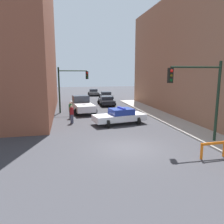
{
  "coord_description": "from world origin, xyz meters",
  "views": [
    {
      "loc": [
        -3.73,
        -12.35,
        4.58
      ],
      "look_at": [
        0.4,
        6.89,
        1.03
      ],
      "focal_mm": 35.0,
      "sensor_mm": 36.0,
      "label": 1
    }
  ],
  "objects_px": {
    "white_truck": "(82,105)",
    "barrier_mid": "(213,147)",
    "parked_car_mid": "(106,95)",
    "traffic_light_far": "(69,83)",
    "police_car": "(120,116)",
    "pedestrian_corner": "(71,110)",
    "parked_car_near": "(106,101)",
    "parked_car_far": "(93,92)",
    "traffic_light_near": "(202,90)",
    "pedestrian_crossing": "(72,114)"
  },
  "relations": [
    {
      "from": "traffic_light_near",
      "to": "police_car",
      "type": "bearing_deg",
      "value": 119.84
    },
    {
      "from": "police_car",
      "to": "pedestrian_corner",
      "type": "bearing_deg",
      "value": 40.59
    },
    {
      "from": "traffic_light_near",
      "to": "traffic_light_far",
      "type": "relative_size",
      "value": 1.0
    },
    {
      "from": "white_truck",
      "to": "barrier_mid",
      "type": "relative_size",
      "value": 3.49
    },
    {
      "from": "parked_car_mid",
      "to": "pedestrian_corner",
      "type": "bearing_deg",
      "value": -111.01
    },
    {
      "from": "traffic_light_far",
      "to": "parked_car_mid",
      "type": "bearing_deg",
      "value": 61.35
    },
    {
      "from": "barrier_mid",
      "to": "police_car",
      "type": "bearing_deg",
      "value": 108.57
    },
    {
      "from": "parked_car_near",
      "to": "pedestrian_corner",
      "type": "bearing_deg",
      "value": -121.85
    },
    {
      "from": "pedestrian_corner",
      "to": "barrier_mid",
      "type": "distance_m",
      "value": 14.35
    },
    {
      "from": "parked_car_near",
      "to": "parked_car_far",
      "type": "height_order",
      "value": "same"
    },
    {
      "from": "white_truck",
      "to": "pedestrian_corner",
      "type": "relative_size",
      "value": 3.36
    },
    {
      "from": "parked_car_near",
      "to": "pedestrian_corner",
      "type": "xyz_separation_m",
      "value": [
        -5.22,
        -8.08,
        0.19
      ]
    },
    {
      "from": "police_car",
      "to": "white_truck",
      "type": "height_order",
      "value": "white_truck"
    },
    {
      "from": "pedestrian_corner",
      "to": "traffic_light_far",
      "type": "bearing_deg",
      "value": 59.73
    },
    {
      "from": "parked_car_mid",
      "to": "pedestrian_corner",
      "type": "height_order",
      "value": "pedestrian_corner"
    },
    {
      "from": "parked_car_mid",
      "to": "white_truck",
      "type": "bearing_deg",
      "value": -110.88
    },
    {
      "from": "parked_car_far",
      "to": "pedestrian_corner",
      "type": "height_order",
      "value": "pedestrian_corner"
    },
    {
      "from": "white_truck",
      "to": "pedestrian_corner",
      "type": "distance_m",
      "value": 3.53
    },
    {
      "from": "white_truck",
      "to": "barrier_mid",
      "type": "height_order",
      "value": "white_truck"
    },
    {
      "from": "police_car",
      "to": "parked_car_mid",
      "type": "distance_m",
      "value": 18.95
    },
    {
      "from": "parked_car_far",
      "to": "pedestrian_corner",
      "type": "relative_size",
      "value": 2.67
    },
    {
      "from": "traffic_light_far",
      "to": "parked_car_far",
      "type": "height_order",
      "value": "traffic_light_far"
    },
    {
      "from": "white_truck",
      "to": "parked_car_mid",
      "type": "bearing_deg",
      "value": 60.9
    },
    {
      "from": "traffic_light_far",
      "to": "parked_car_far",
      "type": "distance_m",
      "value": 19.71
    },
    {
      "from": "pedestrian_corner",
      "to": "parked_car_mid",
      "type": "bearing_deg",
      "value": 36.24
    },
    {
      "from": "white_truck",
      "to": "pedestrian_crossing",
      "type": "bearing_deg",
      "value": -110.08
    },
    {
      "from": "traffic_light_near",
      "to": "parked_car_mid",
      "type": "distance_m",
      "value": 25.51
    },
    {
      "from": "traffic_light_near",
      "to": "parked_car_near",
      "type": "height_order",
      "value": "traffic_light_near"
    },
    {
      "from": "pedestrian_crossing",
      "to": "barrier_mid",
      "type": "relative_size",
      "value": 1.04
    },
    {
      "from": "white_truck",
      "to": "pedestrian_crossing",
      "type": "xyz_separation_m",
      "value": [
        -1.36,
        -5.52,
        -0.04
      ]
    },
    {
      "from": "pedestrian_crossing",
      "to": "police_car",
      "type": "bearing_deg",
      "value": -28.6
    },
    {
      "from": "traffic_light_near",
      "to": "barrier_mid",
      "type": "bearing_deg",
      "value": -106.93
    },
    {
      "from": "traffic_light_near",
      "to": "pedestrian_crossing",
      "type": "bearing_deg",
      "value": 136.03
    },
    {
      "from": "traffic_light_far",
      "to": "white_truck",
      "type": "bearing_deg",
      "value": -5.64
    },
    {
      "from": "parked_car_far",
      "to": "pedestrian_crossing",
      "type": "bearing_deg",
      "value": -96.84
    },
    {
      "from": "pedestrian_crossing",
      "to": "barrier_mid",
      "type": "xyz_separation_m",
      "value": [
        7.22,
        -10.08,
        -0.24
      ]
    },
    {
      "from": "police_car",
      "to": "barrier_mid",
      "type": "xyz_separation_m",
      "value": [
        2.98,
        -8.88,
        -0.11
      ]
    },
    {
      "from": "parked_car_mid",
      "to": "barrier_mid",
      "type": "relative_size",
      "value": 2.72
    },
    {
      "from": "police_car",
      "to": "pedestrian_crossing",
      "type": "relative_size",
      "value": 2.99
    },
    {
      "from": "white_truck",
      "to": "parked_car_mid",
      "type": "xyz_separation_m",
      "value": [
        5.1,
        12.11,
        -0.23
      ]
    },
    {
      "from": "police_car",
      "to": "pedestrian_corner",
      "type": "height_order",
      "value": "pedestrian_corner"
    },
    {
      "from": "traffic_light_far",
      "to": "parked_car_near",
      "type": "relative_size",
      "value": 1.2
    },
    {
      "from": "parked_car_near",
      "to": "white_truck",
      "type": "bearing_deg",
      "value": -127.2
    },
    {
      "from": "white_truck",
      "to": "barrier_mid",
      "type": "bearing_deg",
      "value": -75.64
    },
    {
      "from": "parked_car_mid",
      "to": "traffic_light_far",
      "type": "bearing_deg",
      "value": -116.68
    },
    {
      "from": "parked_car_mid",
      "to": "pedestrian_crossing",
      "type": "xyz_separation_m",
      "value": [
        -6.46,
        -17.63,
        0.19
      ]
    },
    {
      "from": "police_car",
      "to": "parked_car_mid",
      "type": "relative_size",
      "value": 1.14
    },
    {
      "from": "white_truck",
      "to": "traffic_light_near",
      "type": "bearing_deg",
      "value": -69.68
    },
    {
      "from": "traffic_light_near",
      "to": "pedestrian_crossing",
      "type": "relative_size",
      "value": 3.13
    },
    {
      "from": "parked_car_near",
      "to": "pedestrian_crossing",
      "type": "distance_m",
      "value": 11.58
    }
  ]
}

